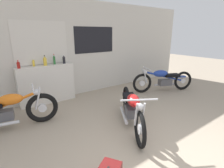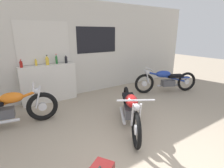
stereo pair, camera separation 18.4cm
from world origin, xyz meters
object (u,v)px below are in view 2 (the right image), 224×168
object	(u,v)px
bottle_left_center	(36,62)
motorcycle_orange	(7,109)
bottle_center	(47,61)
motorcycle_blue	(166,80)
bottle_rightmost	(66,59)
bottle_leftmost	(21,64)
motorcycle_red	(130,108)
bottle_right_center	(56,59)

from	to	relation	value
bottle_left_center	motorcycle_orange	size ratio (longest dim) A/B	0.10
bottle_center	motorcycle_blue	xyz separation A→B (m)	(3.35, -1.25, -0.76)
bottle_center	motorcycle_orange	bearing A→B (deg)	-139.28
motorcycle_orange	bottle_rightmost	bearing A→B (deg)	30.31
bottle_leftmost	motorcycle_red	world-z (taller)	bottle_leftmost
bottle_right_center	motorcycle_red	distance (m)	2.58
motorcycle_orange	motorcycle_blue	size ratio (longest dim) A/B	1.01
bottle_leftmost	bottle_left_center	size ratio (longest dim) A/B	1.00
bottle_leftmost	bottle_center	distance (m)	0.64
bottle_rightmost	motorcycle_blue	size ratio (longest dim) A/B	0.13
bottle_rightmost	bottle_center	bearing A→B (deg)	179.86
motorcycle_orange	motorcycle_blue	bearing A→B (deg)	-3.93
bottle_leftmost	bottle_right_center	xyz separation A→B (m)	(0.90, 0.06, 0.03)
motorcycle_red	motorcycle_blue	xyz separation A→B (m)	(2.36, 1.06, -0.00)
bottle_right_center	motorcycle_blue	distance (m)	3.44
bottle_left_center	bottle_center	xyz separation A→B (m)	(0.27, -0.06, 0.03)
bottle_center	bottle_right_center	distance (m)	0.26
motorcycle_red	motorcycle_blue	bearing A→B (deg)	24.22
bottle_leftmost	motorcycle_red	xyz separation A→B (m)	(1.62, -2.29, -0.73)
bottle_left_center	bottle_center	distance (m)	0.28
bottle_right_center	motorcycle_blue	bearing A→B (deg)	-22.69
bottle_rightmost	motorcycle_blue	bearing A→B (deg)	-23.77
bottle_leftmost	motorcycle_red	distance (m)	2.90
bottle_leftmost	bottle_rightmost	xyz separation A→B (m)	(1.15, 0.02, 0.02)
bottle_leftmost	motorcycle_orange	xyz separation A→B (m)	(-0.46, -0.92, -0.74)
bottle_right_center	motorcycle_orange	bearing A→B (deg)	-143.98
bottle_right_center	bottle_rightmost	xyz separation A→B (m)	(0.26, -0.04, -0.01)
bottle_center	motorcycle_blue	size ratio (longest dim) A/B	0.14
bottle_left_center	bottle_rightmost	distance (m)	0.79
bottle_leftmost	bottle_left_center	distance (m)	0.37
motorcycle_blue	bottle_center	bearing A→B (deg)	159.54
motorcycle_blue	bottle_leftmost	bearing A→B (deg)	162.86
bottle_left_center	motorcycle_orange	bearing A→B (deg)	-129.34
bottle_leftmost	motorcycle_orange	distance (m)	1.27
bottle_center	bottle_right_center	bearing A→B (deg)	9.25
bottle_left_center	motorcycle_blue	world-z (taller)	bottle_left_center
motorcycle_orange	motorcycle_red	bearing A→B (deg)	-33.30
bottle_left_center	motorcycle_orange	distance (m)	1.49
motorcycle_orange	motorcycle_red	xyz separation A→B (m)	(2.09, -1.37, 0.01)
bottle_rightmost	bottle_leftmost	bearing A→B (deg)	-179.06
bottle_left_center	motorcycle_red	xyz separation A→B (m)	(1.26, -2.37, -0.73)
bottle_left_center	bottle_rightmost	bearing A→B (deg)	-4.51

